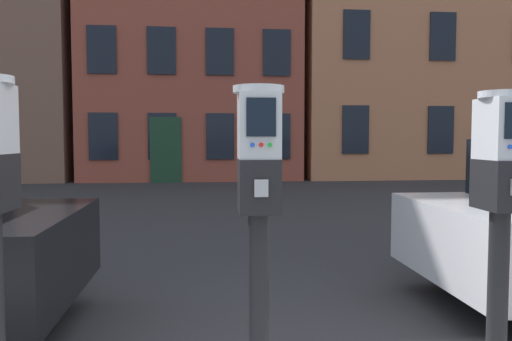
{
  "coord_description": "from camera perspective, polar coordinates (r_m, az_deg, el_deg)",
  "views": [
    {
      "loc": [
        -0.57,
        -2.49,
        1.43
      ],
      "look_at": [
        -0.32,
        -0.22,
        1.29
      ],
      "focal_mm": 36.13,
      "sensor_mm": 36.0,
      "label": 1
    }
  ],
  "objects": [
    {
      "name": "parking_meter_end_of_row",
      "position": [
        2.56,
        25.46,
        -2.52
      ],
      "size": [
        0.22,
        0.25,
        1.5
      ],
      "rotation": [
        0.0,
        0.0,
        -1.59
      ],
      "color": "black",
      "rests_on": "sidewalk_slab"
    },
    {
      "name": "parking_meter_twin_adjacent",
      "position": [
        2.19,
        0.28,
        -2.93
      ],
      "size": [
        0.22,
        0.25,
        1.51
      ],
      "rotation": [
        0.0,
        0.0,
        -1.59
      ],
      "color": "black",
      "rests_on": "sidewalk_slab"
    },
    {
      "name": "townhouse_brownstone",
      "position": [
        19.75,
        -7.11,
        15.23
      ],
      "size": [
        7.38,
        5.39,
        10.83
      ],
      "color": "brown",
      "rests_on": "ground_plane"
    },
    {
      "name": "townhouse_grey_stucco",
      "position": [
        21.7,
        16.61,
        16.26
      ],
      "size": [
        8.89,
        5.81,
        12.46
      ],
      "color": "#B7704C",
      "rests_on": "ground_plane"
    }
  ]
}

